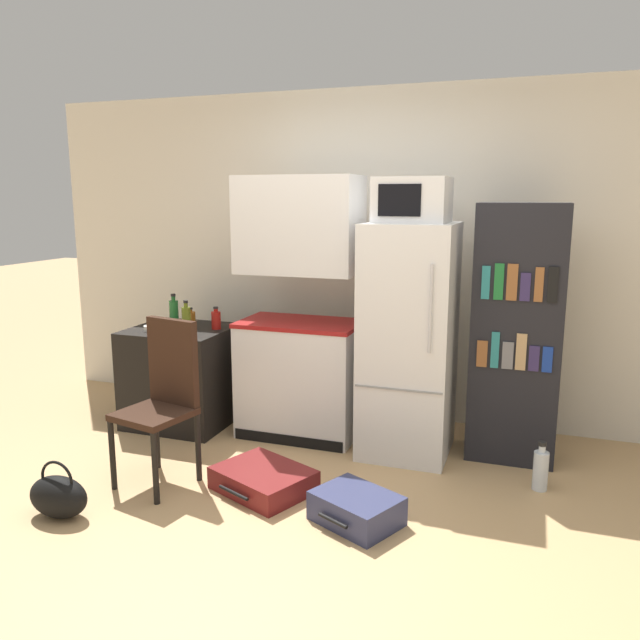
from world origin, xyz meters
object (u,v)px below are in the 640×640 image
Objects in this scene: bottle_green_tall at (174,312)px; handbag at (58,496)px; bottle_olive_oil at (186,319)px; bookshelf at (516,334)px; bottle_amber_beer at (190,319)px; water_bottle_front at (541,469)px; microwave at (413,200)px; suitcase_small_flat at (356,508)px; chair at (165,390)px; kitchen_hutch at (300,318)px; bottle_ketchup_red at (216,320)px; side_table at (182,376)px; bowl at (154,328)px; suitcase_large_flat at (263,480)px; refrigerator at (409,340)px.

bottle_green_tall is 0.70× the size of handbag.
bottle_green_tall is (-0.23, 0.20, 0.00)m from bottle_olive_oil.
bookshelf is 2.42m from bottle_amber_beer.
bottle_amber_beer is at bearing 172.36° from water_bottle_front.
microwave is 1.99m from suitcase_small_flat.
chair is 3.31× the size of water_bottle_front.
kitchen_hutch reaches higher than bookshelf.
bottle_amber_beer is at bearing 123.83° from chair.
bottle_ketchup_red is at bearing 171.13° from water_bottle_front.
bookshelf reaches higher than side_table.
bottle_green_tall is (-2.59, -0.08, 0.01)m from bookshelf.
bookshelf reaches higher than handbag.
bookshelf reaches higher than bowl.
bookshelf is at bearing 6.75° from bottle_olive_oil.
bowl is 0.22× the size of suitcase_large_flat.
microwave is at bearing -1.71° from bottle_green_tall.
bottle_green_tall is (-1.89, 0.06, -0.87)m from microwave.
suitcase_large_flat is at bearing -160.45° from water_bottle_front.
bottle_olive_oil is (-1.66, -0.14, 0.07)m from refrigerator.
microwave is at bearing 5.06° from bowl.
suitcase_small_flat is (1.66, -1.10, -0.75)m from bottle_amber_beer.
chair is at bearing 63.43° from handbag.
bookshelf reaches higher than water_bottle_front.
refrigerator is at bearing 112.86° from suitcase_small_flat.
water_bottle_front is (1.72, -0.39, -0.76)m from kitchen_hutch.
bookshelf is at bearing 84.09° from suitcase_small_flat.
microwave is at bearing 47.63° from chair.
bottle_olive_oil is (0.06, -0.16, 0.04)m from bottle_amber_beer.
microwave is 1.76m from bottle_ketchup_red.
bowl is (-0.27, -0.03, -0.08)m from bottle_olive_oil.
microwave reaches higher than bottle_olive_oil.
bookshelf is at bearing 2.42° from bottle_ketchup_red.
refrigerator is at bearing -169.09° from bookshelf.
suitcase_small_flat is (-0.76, -1.22, -0.78)m from bookshelf.
kitchen_hutch reaches higher than bottle_amber_beer.
side_table is at bearing 174.42° from suitcase_small_flat.
side_table is at bearing -179.21° from microwave.
bowl is at bearing -137.65° from bottle_amber_beer.
bottle_amber_beer reaches higher than water_bottle_front.
chair is (-0.52, -1.01, -0.30)m from kitchen_hutch.
suitcase_large_flat is (-1.40, -1.04, -0.80)m from bookshelf.
handbag is (-1.65, -1.57, -0.68)m from refrigerator.
bottle_amber_beer is 0.29m from bowl.
suitcase_small_flat is at bearing 7.76° from suitcase_large_flat.
bottle_olive_oil is 2.67m from water_bottle_front.
chair is 1.87× the size of suitcase_small_flat.
suitcase_small_flat is (-0.06, -1.08, -0.72)m from refrigerator.
bookshelf is (0.70, 0.13, 0.07)m from refrigerator.
suitcase_large_flat is (-0.70, -0.90, -1.68)m from microwave.
bookshelf is 2.21m from bottle_ketchup_red.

